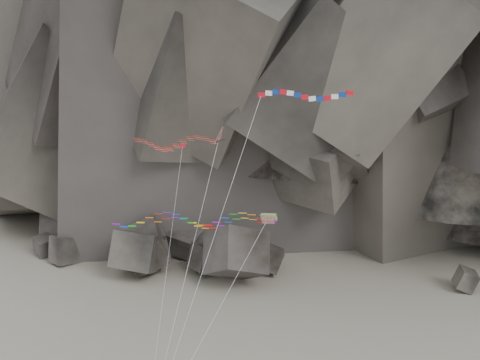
% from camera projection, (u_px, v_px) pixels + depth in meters
% --- Properties ---
extents(headland, '(110.00, 70.00, 84.00)m').
position_uv_depth(headland, '(301.00, 4.00, 116.74)').
color(headland, '#595249').
rests_on(headland, ground).
extents(boulder_field, '(71.57, 21.23, 10.21)m').
position_uv_depth(boulder_field, '(158.00, 252.00, 94.35)').
color(boulder_field, '#47423F').
rests_on(boulder_field, ground).
extents(delta_kite, '(10.87, 16.23, 25.46)m').
position_uv_depth(delta_kite, '(171.00, 142.00, 60.68)').
color(delta_kite, red).
rests_on(delta_kite, ground).
extents(banner_kite, '(15.51, 13.28, 29.20)m').
position_uv_depth(banner_kite, '(303.00, 99.00, 53.13)').
color(banner_kite, red).
rests_on(banner_kite, ground).
extents(parafoil_kite, '(15.74, 10.50, 18.30)m').
position_uv_depth(parafoil_kite, '(185.00, 219.00, 55.16)').
color(parafoil_kite, '#ECF50D').
rests_on(parafoil_kite, ground).
extents(pennant_kite, '(0.88, 13.36, 23.65)m').
position_uv_depth(pennant_kite, '(172.00, 223.00, 55.88)').
color(pennant_kite, red).
rests_on(pennant_kite, ground).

